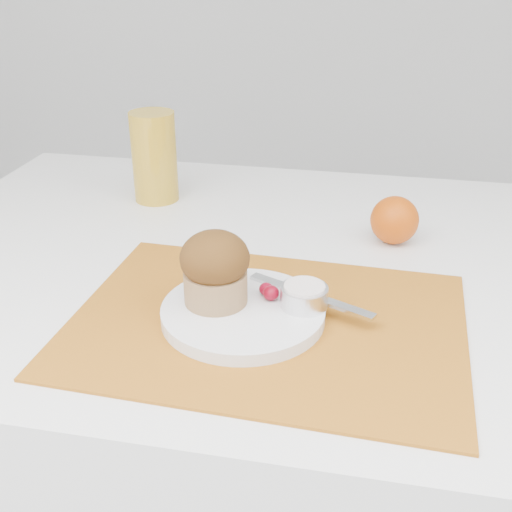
% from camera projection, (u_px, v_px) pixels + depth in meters
% --- Properties ---
extents(table, '(1.20, 0.80, 0.75)m').
position_uv_depth(table, '(284.00, 454.00, 1.10)').
color(table, white).
rests_on(table, ground).
extents(placemat, '(0.48, 0.36, 0.00)m').
position_uv_depth(placemat, '(267.00, 323.00, 0.78)').
color(placemat, '#A96017').
rests_on(placemat, table).
extents(plate, '(0.26, 0.26, 0.02)m').
position_uv_depth(plate, '(243.00, 313.00, 0.78)').
color(plate, white).
rests_on(plate, placemat).
extents(ramekin, '(0.07, 0.07, 0.03)m').
position_uv_depth(ramekin, '(304.00, 296.00, 0.78)').
color(ramekin, silver).
rests_on(ramekin, plate).
extents(cream, '(0.06, 0.06, 0.01)m').
position_uv_depth(cream, '(304.00, 287.00, 0.77)').
color(cream, white).
rests_on(cream, ramekin).
extents(raspberry_near, '(0.02, 0.02, 0.02)m').
position_uv_depth(raspberry_near, '(266.00, 289.00, 0.80)').
color(raspberry_near, '#5E0212').
rests_on(raspberry_near, plate).
extents(raspberry_far, '(0.02, 0.02, 0.02)m').
position_uv_depth(raspberry_far, '(271.00, 293.00, 0.79)').
color(raspberry_far, '#56020E').
rests_on(raspberry_far, plate).
extents(butter_knife, '(0.17, 0.09, 0.00)m').
position_uv_depth(butter_knife, '(310.00, 296.00, 0.80)').
color(butter_knife, '#B9BDC2').
rests_on(butter_knife, plate).
extents(orange, '(0.07, 0.07, 0.07)m').
position_uv_depth(orange, '(394.00, 220.00, 0.97)').
color(orange, '#C64B07').
rests_on(orange, table).
extents(juice_glass, '(0.10, 0.10, 0.16)m').
position_uv_depth(juice_glass, '(154.00, 157.00, 1.11)').
color(juice_glass, gold).
rests_on(juice_glass, table).
extents(muffin, '(0.10, 0.10, 0.09)m').
position_uv_depth(muffin, '(215.00, 268.00, 0.77)').
color(muffin, '#A57C4F').
rests_on(muffin, plate).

